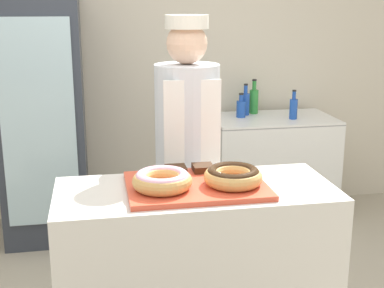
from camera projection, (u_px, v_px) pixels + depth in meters
The scene contains 14 objects.
wall_back at pixel (146, 52), 4.32m from camera, with size 8.00×0.06×2.70m.
display_counter at pixel (196, 281), 2.52m from camera, with size 1.26×0.55×0.93m.
serving_tray at pixel (196, 186), 2.40m from camera, with size 0.62×0.46×0.02m.
donut_light_glaze at pixel (162, 180), 2.31m from camera, with size 0.26×0.26×0.08m.
donut_chocolate_glaze at pixel (233, 175), 2.37m from camera, with size 0.26×0.26×0.08m.
brownie_back_left at pixel (176, 169), 2.54m from camera, with size 0.10×0.10×0.03m.
brownie_back_right at pixel (203, 168), 2.56m from camera, with size 0.10×0.10×0.03m.
baker_person at pixel (187, 159), 2.99m from camera, with size 0.35×0.35×1.68m.
beverage_fridge at pixel (43, 120), 3.93m from camera, with size 0.60×0.65×1.79m.
chest_freezer at pixel (271, 168), 4.37m from camera, with size 0.97×0.59×0.85m.
bottle_green at pixel (254, 100), 4.39m from camera, with size 0.07×0.07×0.28m.
bottle_blue at pixel (241, 108), 4.25m from camera, with size 0.07×0.07×0.19m.
bottle_blue_b at pixel (245, 103), 4.33m from camera, with size 0.07×0.07×0.25m.
bottle_blue_b_b at pixel (293, 108), 4.18m from camera, with size 0.06×0.06×0.23m.
Camera 1 is at (-0.43, -2.23, 1.75)m, focal length 50.00 mm.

